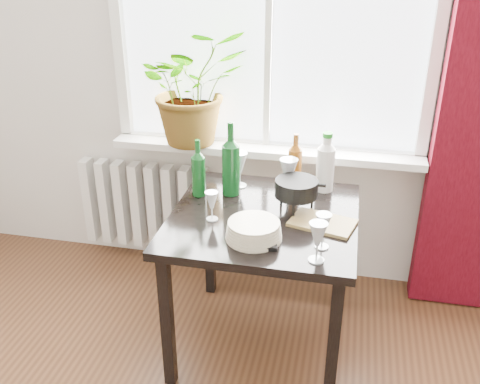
% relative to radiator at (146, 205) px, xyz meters
% --- Properties ---
extents(window, '(1.72, 0.08, 1.62)m').
position_rel_radiator_xyz_m(window, '(0.75, 0.04, 1.22)').
color(window, white).
rests_on(window, ground).
extents(windowsill, '(1.72, 0.20, 0.04)m').
position_rel_radiator_xyz_m(windowsill, '(0.75, -0.03, 0.44)').
color(windowsill, silver).
rests_on(windowsill, ground).
extents(radiator, '(0.80, 0.10, 0.55)m').
position_rel_radiator_xyz_m(radiator, '(0.00, 0.00, 0.00)').
color(radiator, silver).
rests_on(radiator, ground).
extents(table, '(0.85, 0.85, 0.74)m').
position_rel_radiator_xyz_m(table, '(0.85, -0.63, 0.27)').
color(table, black).
rests_on(table, ground).
extents(potted_plant, '(0.74, 0.72, 0.63)m').
position_rel_radiator_xyz_m(potted_plant, '(0.35, -0.04, 0.78)').
color(potted_plant, '#346C1C').
rests_on(potted_plant, windowsill).
extents(wine_bottle_left, '(0.08, 0.08, 0.29)m').
position_rel_radiator_xyz_m(wine_bottle_left, '(0.50, -0.49, 0.50)').
color(wine_bottle_left, '#0C4216').
rests_on(wine_bottle_left, table).
extents(wine_bottle_right, '(0.10, 0.10, 0.38)m').
position_rel_radiator_xyz_m(wine_bottle_right, '(0.65, -0.44, 0.55)').
color(wine_bottle_right, '#0B3E16').
rests_on(wine_bottle_right, table).
extents(bottle_amber, '(0.08, 0.08, 0.28)m').
position_rel_radiator_xyz_m(bottle_amber, '(0.95, -0.28, 0.50)').
color(bottle_amber, '#6C380C').
rests_on(bottle_amber, table).
extents(cleaning_bottle, '(0.09, 0.09, 0.31)m').
position_rel_radiator_xyz_m(cleaning_bottle, '(1.10, -0.30, 0.52)').
color(cleaning_bottle, silver).
rests_on(cleaning_bottle, table).
extents(wineglass_front_right, '(0.09, 0.09, 0.17)m').
position_rel_radiator_xyz_m(wineglass_front_right, '(1.12, -0.96, 0.45)').
color(wineglass_front_right, '#B5BFC3').
rests_on(wineglass_front_right, table).
extents(wineglass_far_right, '(0.07, 0.07, 0.16)m').
position_rel_radiator_xyz_m(wineglass_far_right, '(1.13, -0.86, 0.44)').
color(wineglass_far_right, '#AFB6BC').
rests_on(wineglass_far_right, table).
extents(wineglass_back_center, '(0.11, 0.11, 0.21)m').
position_rel_radiator_xyz_m(wineglass_back_center, '(0.93, -0.43, 0.46)').
color(wineglass_back_center, silver).
rests_on(wineglass_back_center, table).
extents(wineglass_back_left, '(0.09, 0.09, 0.19)m').
position_rel_radiator_xyz_m(wineglass_back_left, '(0.68, -0.35, 0.45)').
color(wineglass_back_left, silver).
rests_on(wineglass_back_left, table).
extents(wineglass_front_left, '(0.08, 0.08, 0.14)m').
position_rel_radiator_xyz_m(wineglass_front_left, '(0.63, -0.72, 0.43)').
color(wineglass_front_left, silver).
rests_on(wineglass_front_left, table).
extents(plate_stack, '(0.27, 0.27, 0.08)m').
position_rel_radiator_xyz_m(plate_stack, '(0.84, -0.85, 0.40)').
color(plate_stack, beige).
rests_on(plate_stack, table).
extents(fondue_pot, '(0.25, 0.22, 0.15)m').
position_rel_radiator_xyz_m(fondue_pot, '(0.99, -0.55, 0.44)').
color(fondue_pot, black).
rests_on(fondue_pot, table).
extents(tv_remote, '(0.08, 0.17, 0.02)m').
position_rel_radiator_xyz_m(tv_remote, '(0.92, -0.86, 0.37)').
color(tv_remote, black).
rests_on(tv_remote, table).
extents(cutting_board, '(0.31, 0.24, 0.01)m').
position_rel_radiator_xyz_m(cutting_board, '(1.12, -0.66, 0.37)').
color(cutting_board, olive).
rests_on(cutting_board, table).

